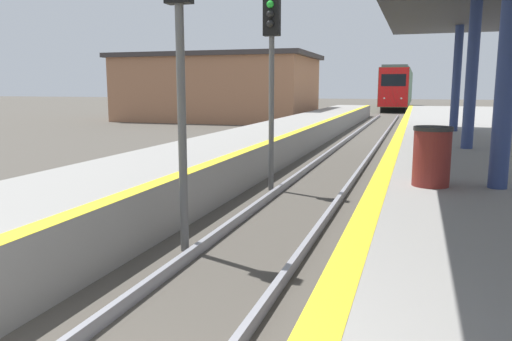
# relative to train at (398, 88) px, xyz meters

# --- Properties ---
(train) EXTENTS (2.66, 22.82, 4.33)m
(train) POSITION_rel_train_xyz_m (0.00, 0.00, 0.00)
(train) COLOR black
(train) RESTS_ON ground
(signal_near) EXTENTS (0.36, 0.31, 4.36)m
(signal_near) POSITION_rel_train_xyz_m (-0.97, -51.33, 0.85)
(signal_near) COLOR #595959
(signal_near) RESTS_ON ground
(signal_mid) EXTENTS (0.36, 0.31, 4.36)m
(signal_mid) POSITION_rel_train_xyz_m (-0.98, -46.79, 0.85)
(signal_mid) COLOR #595959
(signal_mid) RESTS_ON ground
(trash_bin) EXTENTS (0.57, 0.57, 0.89)m
(trash_bin) POSITION_rel_train_xyz_m (2.40, -49.82, -0.87)
(trash_bin) COLOR maroon
(trash_bin) RESTS_ON platform_right
(station_building) EXTENTS (13.54, 8.36, 4.59)m
(station_building) POSITION_rel_train_xyz_m (-11.38, -24.39, 0.11)
(station_building) COLOR #9E6B4C
(station_building) RESTS_ON ground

